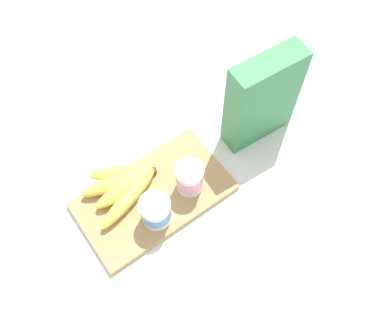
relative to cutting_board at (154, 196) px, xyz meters
name	(u,v)px	position (x,y,z in m)	size (l,w,h in m)	color
ground_plane	(154,197)	(0.00, 0.00, -0.01)	(2.40, 2.40, 0.00)	silver
cutting_board	(154,196)	(0.00, 0.00, 0.00)	(0.35, 0.20, 0.02)	tan
cereal_box	(262,99)	(-0.32, -0.01, 0.12)	(0.18, 0.06, 0.26)	#38844C
yogurt_cup_front	(190,179)	(-0.08, 0.03, 0.05)	(0.07, 0.07, 0.08)	white
yogurt_cup_back	(156,211)	(0.03, 0.05, 0.05)	(0.07, 0.07, 0.08)	white
banana_bunch	(123,185)	(0.05, -0.05, 0.02)	(0.19, 0.16, 0.04)	#EDDE50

